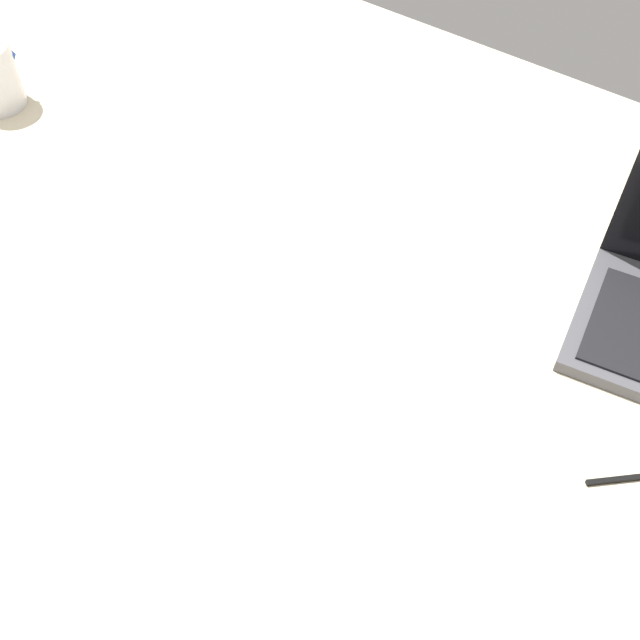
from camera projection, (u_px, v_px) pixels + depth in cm
name	position (u px, v px, depth cm)	size (l,w,h in cm)	color
bed_mattress	(216.00, 290.00, 119.23)	(180.00, 140.00, 18.00)	beige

